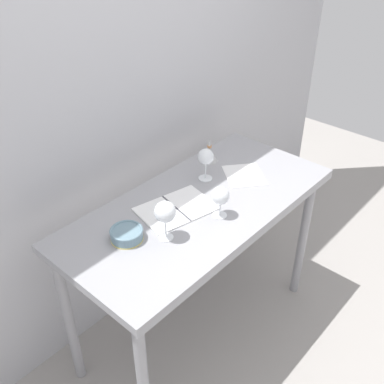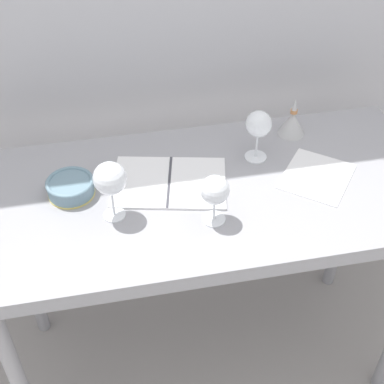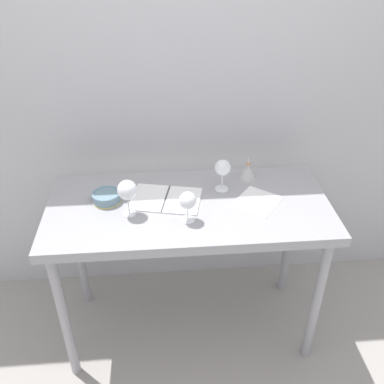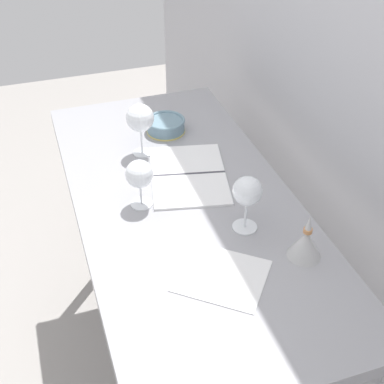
% 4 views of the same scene
% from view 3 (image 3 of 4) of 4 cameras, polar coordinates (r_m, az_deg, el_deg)
% --- Properties ---
extents(ground_plane, '(6.00, 6.00, 0.00)m').
position_cam_3_polar(ground_plane, '(2.74, -0.37, -17.17)').
color(ground_plane, '#9C9691').
extents(back_wall, '(3.80, 0.04, 2.60)m').
position_cam_3_polar(back_wall, '(2.38, -1.42, 13.26)').
color(back_wall, '#B6B6BB').
rests_on(back_wall, ground_plane).
extents(steel_counter, '(1.40, 0.65, 0.90)m').
position_cam_3_polar(steel_counter, '(2.18, -0.43, -3.89)').
color(steel_counter, '#96969B').
rests_on(steel_counter, ground_plane).
extents(wine_glass_far_right, '(0.08, 0.08, 0.17)m').
position_cam_3_polar(wine_glass_far_right, '(2.17, 4.09, 3.11)').
color(wine_glass_far_right, white).
rests_on(wine_glass_far_right, steel_counter).
extents(wine_glass_near_left, '(0.09, 0.09, 0.18)m').
position_cam_3_polar(wine_glass_near_left, '(2.00, -8.59, 0.17)').
color(wine_glass_near_left, white).
rests_on(wine_glass_near_left, steel_counter).
extents(wine_glass_near_center, '(0.08, 0.08, 0.15)m').
position_cam_3_polar(wine_glass_near_center, '(1.95, -0.58, -1.27)').
color(wine_glass_near_center, white).
rests_on(wine_glass_near_center, steel_counter).
extents(open_notebook, '(0.38, 0.31, 0.01)m').
position_cam_3_polar(open_notebook, '(2.16, -3.50, -0.92)').
color(open_notebook, white).
rests_on(open_notebook, steel_counter).
extents(tasting_sheet_upper, '(0.29, 0.29, 0.00)m').
position_cam_3_polar(tasting_sheet_upper, '(2.16, 8.60, -1.27)').
color(tasting_sheet_upper, white).
rests_on(tasting_sheet_upper, steel_counter).
extents(tasting_bowl, '(0.14, 0.14, 0.05)m').
position_cam_3_polar(tasting_bowl, '(2.17, -11.29, -0.61)').
color(tasting_bowl, '#DBCC66').
rests_on(tasting_bowl, steel_counter).
extents(decanter_funnel, '(0.09, 0.09, 0.14)m').
position_cam_3_polar(decanter_funnel, '(2.33, 7.42, 2.82)').
color(decanter_funnel, '#B4B4B4').
rests_on(decanter_funnel, steel_counter).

